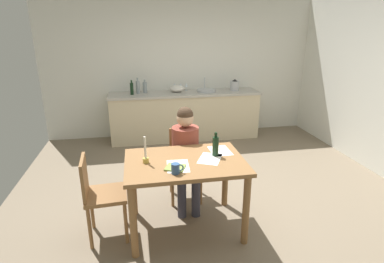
{
  "coord_description": "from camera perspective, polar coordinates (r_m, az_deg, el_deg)",
  "views": [
    {
      "loc": [
        -0.89,
        -3.37,
        2.06
      ],
      "look_at": [
        -0.25,
        0.11,
        0.85
      ],
      "focal_mm": 28.65,
      "sensor_mm": 36.0,
      "label": 1
    }
  ],
  "objects": [
    {
      "name": "mixing_bowl",
      "position": [
        5.84,
        -2.84,
        8.0
      ],
      "size": [
        0.28,
        0.28,
        0.12
      ],
      "primitive_type": "ellipsoid",
      "color": "white",
      "rests_on": "kitchen_counter"
    },
    {
      "name": "person_seated",
      "position": [
        3.61,
        -1.14,
        -3.64
      ],
      "size": [
        0.34,
        0.6,
        1.19
      ],
      "color": "brown",
      "rests_on": "ground"
    },
    {
      "name": "wall_back",
      "position": [
        6.08,
        -1.94,
        11.67
      ],
      "size": [
        5.2,
        0.12,
        2.6
      ],
      "primitive_type": "cube",
      "color": "silver",
      "rests_on": "ground"
    },
    {
      "name": "paper_letter",
      "position": [
        3.33,
        5.23,
        -3.57
      ],
      "size": [
        0.22,
        0.31,
        0.0
      ],
      "primitive_type": "cube",
      "rotation": [
        0.0,
        0.0,
        0.05
      ],
      "color": "white",
      "rests_on": "dining_table"
    },
    {
      "name": "kitchen_counter",
      "position": [
        5.9,
        -1.33,
        3.04
      ],
      "size": [
        2.82,
        0.64,
        0.9
      ],
      "color": "beige",
      "rests_on": "ground"
    },
    {
      "name": "wine_bottle_on_table",
      "position": [
        3.17,
        4.4,
        -2.71
      ],
      "size": [
        0.06,
        0.06,
        0.25
      ],
      "color": "black",
      "rests_on": "dining_table"
    },
    {
      "name": "dining_table",
      "position": [
        3.14,
        -1.28,
        -7.5
      ],
      "size": [
        1.2,
        0.83,
        0.79
      ],
      "color": "olive",
      "rests_on": "ground"
    },
    {
      "name": "bottle_oil",
      "position": [
        5.67,
        -11.15,
        7.87
      ],
      "size": [
        0.06,
        0.06,
        0.26
      ],
      "color": "black",
      "rests_on": "kitchen_counter"
    },
    {
      "name": "sink_unit",
      "position": [
        5.87,
        2.68,
        7.68
      ],
      "size": [
        0.36,
        0.36,
        0.24
      ],
      "color": "#B2B7BC",
      "rests_on": "kitchen_counter"
    },
    {
      "name": "candlestick",
      "position": [
        3.04,
        -8.64,
        -4.46
      ],
      "size": [
        0.06,
        0.06,
        0.27
      ],
      "color": "gold",
      "rests_on": "dining_table"
    },
    {
      "name": "book_magazine",
      "position": [
        2.92,
        -3.14,
        -6.71
      ],
      "size": [
        0.23,
        0.22,
        0.02
      ],
      "primitive_type": "cube",
      "rotation": [
        0.0,
        0.0,
        -0.41
      ],
      "color": "#849A45",
      "rests_on": "dining_table"
    },
    {
      "name": "coffee_mug",
      "position": [
        2.81,
        -3.03,
        -6.9
      ],
      "size": [
        0.12,
        0.08,
        0.1
      ],
      "color": "#33598C",
      "rests_on": "dining_table"
    },
    {
      "name": "wine_glass_near_sink",
      "position": [
        5.93,
        -1.07,
        8.64
      ],
      "size": [
        0.07,
        0.07,
        0.15
      ],
      "color": "silver",
      "rests_on": "kitchen_counter"
    },
    {
      "name": "ground_plane",
      "position": [
        4.06,
        3.89,
        -12.01
      ],
      "size": [
        5.2,
        5.2,
        0.04
      ],
      "primitive_type": "cube",
      "color": "#7A6B56"
    },
    {
      "name": "bottle_wine_red",
      "position": [
        5.8,
        -8.75,
        8.14
      ],
      "size": [
        0.08,
        0.08,
        0.24
      ],
      "color": "#8C999E",
      "rests_on": "kitchen_counter"
    },
    {
      "name": "bottle_vinegar",
      "position": [
        5.74,
        -10.04,
        8.16
      ],
      "size": [
        0.07,
        0.07,
        0.29
      ],
      "color": "#8C999E",
      "rests_on": "kitchen_counter"
    },
    {
      "name": "wine_glass_back_left",
      "position": [
        5.9,
        -3.22,
        8.56
      ],
      "size": [
        0.07,
        0.07,
        0.15
      ],
      "color": "silver",
      "rests_on": "kitchen_counter"
    },
    {
      "name": "wine_glass_by_kettle",
      "position": [
        5.91,
        -2.13,
        8.6
      ],
      "size": [
        0.07,
        0.07,
        0.15
      ],
      "color": "silver",
      "rests_on": "kitchen_counter"
    },
    {
      "name": "chair_side_empty",
      "position": [
        3.22,
        -16.84,
        -10.96
      ],
      "size": [
        0.42,
        0.42,
        0.89
      ],
      "color": "olive",
      "rests_on": "ground"
    },
    {
      "name": "paper_envelope",
      "position": [
        3.13,
        3.36,
        -5.07
      ],
      "size": [
        0.32,
        0.36,
        0.0
      ],
      "primitive_type": "cube",
      "rotation": [
        0.0,
        0.0,
        -0.45
      ],
      "color": "white",
      "rests_on": "dining_table"
    },
    {
      "name": "stovetop_kettle",
      "position": [
        6.01,
        7.93,
        8.5
      ],
      "size": [
        0.18,
        0.18,
        0.22
      ],
      "color": "#B7BABF",
      "rests_on": "kitchen_counter"
    },
    {
      "name": "chair_at_table",
      "position": [
        3.82,
        -1.37,
        -5.4
      ],
      "size": [
        0.42,
        0.42,
        0.87
      ],
      "color": "olive",
      "rests_on": "ground"
    },
    {
      "name": "paper_bill",
      "position": [
        2.97,
        -2.62,
        -6.45
      ],
      "size": [
        0.23,
        0.31,
        0.0
      ],
      "primitive_type": "cube",
      "rotation": [
        0.0,
        0.0,
        -0.08
      ],
      "color": "white",
      "rests_on": "dining_table"
    }
  ]
}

